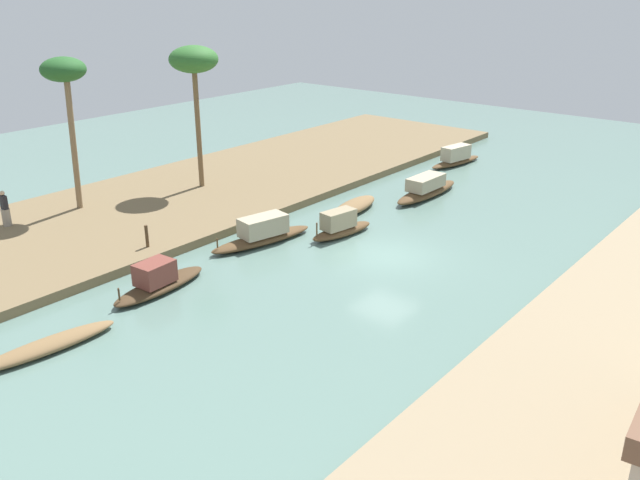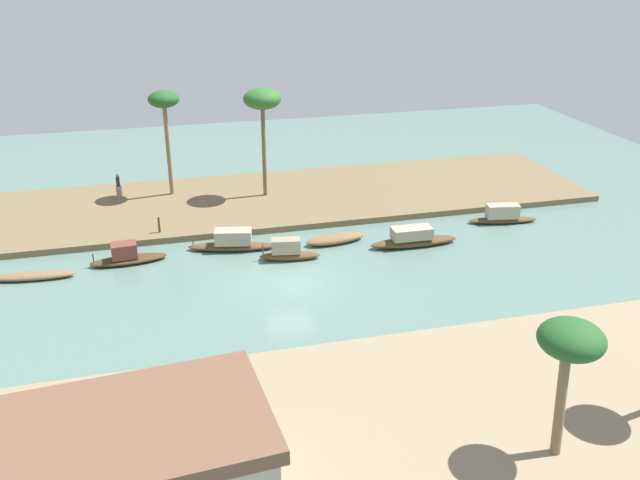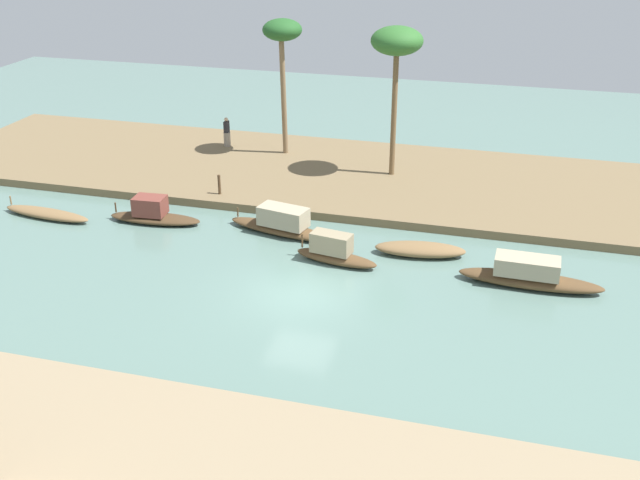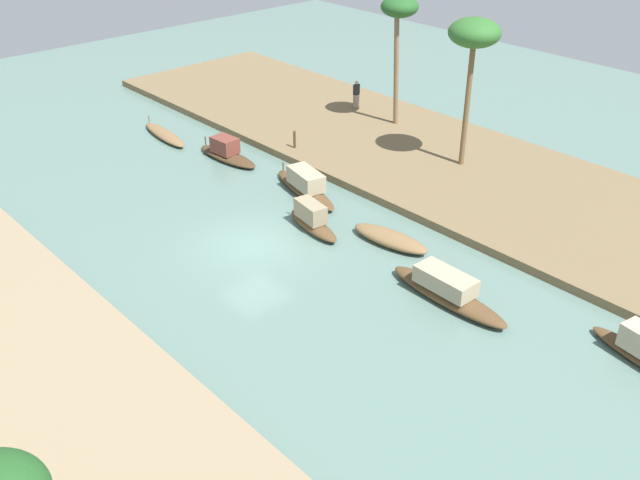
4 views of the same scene
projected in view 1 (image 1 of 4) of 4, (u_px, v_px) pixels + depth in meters
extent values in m
plane|color=slate|center=(386.00, 255.00, 28.52)|extent=(71.99, 71.99, 0.00)
cube|color=brown|center=(193.00, 195.00, 35.76)|extent=(47.16, 11.15, 0.39)
ellipsoid|color=brown|center=(342.00, 231.00, 30.62)|extent=(3.57, 1.46, 0.44)
cube|color=gray|center=(339.00, 219.00, 30.25)|extent=(1.73, 1.02, 0.82)
cylinder|color=brown|center=(317.00, 229.00, 29.50)|extent=(0.07, 0.07, 0.60)
ellipsoid|color=brown|center=(456.00, 162.00, 42.27)|extent=(4.61, 1.64, 0.35)
cube|color=tan|center=(456.00, 153.00, 42.01)|extent=(2.16, 1.15, 0.87)
ellipsoid|color=brown|center=(48.00, 346.00, 21.14)|extent=(4.62, 1.38, 0.39)
ellipsoid|color=brown|center=(427.00, 192.00, 36.09)|extent=(5.42, 1.28, 0.51)
cube|color=tan|center=(426.00, 182.00, 35.74)|extent=(2.41, 1.12, 0.68)
ellipsoid|color=#47331E|center=(160.00, 286.00, 25.26)|extent=(4.33, 1.48, 0.39)
cube|color=brown|center=(155.00, 273.00, 24.89)|extent=(1.46, 1.08, 0.83)
cylinder|color=#47331E|center=(119.00, 294.00, 23.69)|extent=(0.07, 0.07, 0.47)
ellipsoid|color=brown|center=(262.00, 239.00, 29.72)|extent=(5.25, 2.13, 0.41)
cube|color=tan|center=(263.00, 226.00, 29.54)|extent=(2.30, 1.43, 0.83)
cylinder|color=brown|center=(217.00, 243.00, 28.26)|extent=(0.07, 0.07, 0.43)
ellipsoid|color=brown|center=(354.00, 206.00, 33.82)|extent=(3.84, 1.67, 0.53)
cylinder|color=gray|center=(6.00, 217.00, 30.66)|extent=(0.40, 0.40, 0.81)
cube|color=#232328|center=(4.00, 202.00, 30.40)|extent=(0.22, 0.39, 0.64)
sphere|color=tan|center=(2.00, 193.00, 30.24)|extent=(0.22, 0.22, 0.22)
cylinder|color=#4C3823|center=(147.00, 236.00, 28.21)|extent=(0.14, 0.14, 0.96)
cylinder|color=brown|center=(198.00, 129.00, 35.55)|extent=(0.27, 0.29, 6.24)
ellipsoid|color=#2D6628|center=(194.00, 59.00, 34.23)|extent=(2.53, 2.53, 1.39)
cylinder|color=#7F6647|center=(74.00, 146.00, 31.98)|extent=(0.28, 0.64, 6.30)
ellipsoid|color=#235623|center=(63.00, 69.00, 30.68)|extent=(2.07, 2.07, 1.14)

